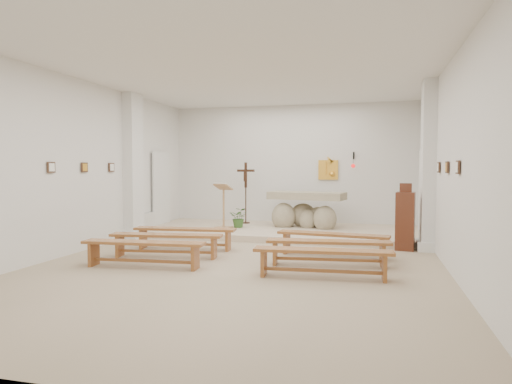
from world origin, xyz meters
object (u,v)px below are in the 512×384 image
(lectern, at_px, (223,206))
(bench_left_third, at_px, (143,248))
(bench_left_front, at_px, (185,233))
(crucifix_stand, at_px, (246,188))
(bench_right_second, at_px, (328,247))
(donation_pedestal, at_px, (405,221))
(bench_right_third, at_px, (323,257))
(bench_right_front, at_px, (332,239))
(bench_left_second, at_px, (166,240))
(altar, at_px, (306,212))

(lectern, bearing_deg, bench_left_third, -74.13)
(lectern, bearing_deg, bench_left_front, -74.99)
(lectern, xyz_separation_m, crucifix_stand, (0.27, 1.17, 0.40))
(crucifix_stand, height_order, bench_right_second, crucifix_stand)
(lectern, xyz_separation_m, bench_right_second, (2.98, -3.20, -0.39))
(lectern, relative_size, bench_left_third, 0.55)
(donation_pedestal, xyz_separation_m, bench_left_front, (-4.46, -1.08, -0.27))
(bench_left_third, height_order, bench_right_third, same)
(bench_left_third, relative_size, bench_right_third, 1.00)
(bench_left_front, xyz_separation_m, bench_right_second, (3.06, -0.89, 0.00))
(lectern, height_order, crucifix_stand, crucifix_stand)
(lectern, bearing_deg, crucifix_stand, 93.87)
(bench_right_front, bearing_deg, donation_pedestal, 45.10)
(bench_left_third, bearing_deg, crucifix_stand, 81.98)
(bench_left_second, height_order, bench_right_second, same)
(bench_right_third, bearing_deg, altar, 97.69)
(altar, distance_m, bench_left_second, 4.47)
(crucifix_stand, relative_size, bench_right_third, 0.79)
(bench_left_third, bearing_deg, bench_left_front, 85.81)
(altar, bearing_deg, bench_left_third, -103.54)
(bench_left_second, bearing_deg, donation_pedestal, 16.40)
(crucifix_stand, xyz_separation_m, bench_left_third, (-0.35, -5.26, -0.80))
(lectern, distance_m, donation_pedestal, 4.55)
(bench_left_second, xyz_separation_m, bench_left_third, (0.00, -0.89, 0.00))
(lectern, bearing_deg, bench_left_second, -74.44)
(donation_pedestal, relative_size, bench_left_second, 0.64)
(altar, height_order, bench_left_third, altar)
(crucifix_stand, height_order, bench_left_second, crucifix_stand)
(altar, bearing_deg, crucifix_stand, 176.29)
(bench_left_front, height_order, bench_right_second, same)
(donation_pedestal, relative_size, bench_right_second, 0.64)
(crucifix_stand, xyz_separation_m, bench_right_second, (2.71, -4.37, -0.80))
(crucifix_stand, relative_size, donation_pedestal, 1.23)
(lectern, bearing_deg, bench_right_second, -30.04)
(bench_right_front, distance_m, bench_right_second, 0.89)
(altar, distance_m, donation_pedestal, 3.07)
(crucifix_stand, distance_m, donation_pedestal, 4.79)
(bench_left_second, bearing_deg, bench_right_second, -7.46)
(crucifix_stand, height_order, bench_right_front, crucifix_stand)
(bench_left_second, relative_size, bench_right_third, 1.00)
(bench_right_second, bearing_deg, crucifix_stand, 115.68)
(lectern, bearing_deg, altar, 37.12)
(lectern, bearing_deg, bench_right_third, -36.95)
(crucifix_stand, height_order, bench_right_third, crucifix_stand)
(altar, relative_size, bench_right_front, 0.95)
(donation_pedestal, height_order, bench_right_second, donation_pedestal)
(altar, bearing_deg, bench_right_second, -66.40)
(crucifix_stand, bearing_deg, lectern, -96.81)
(bench_left_front, xyz_separation_m, bench_right_third, (3.06, -1.79, 0.00))
(bench_left_front, relative_size, bench_right_front, 1.00)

